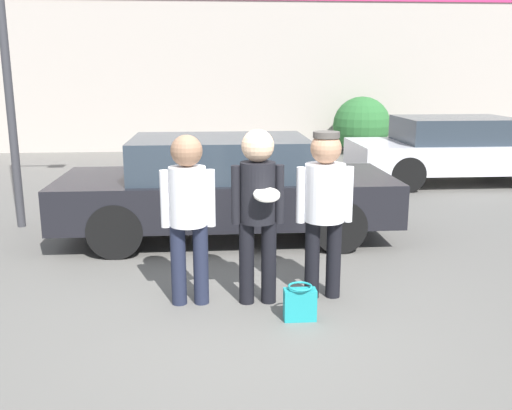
# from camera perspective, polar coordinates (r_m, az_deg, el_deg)

# --- Properties ---
(ground_plane) EXTENTS (56.00, 56.00, 0.00)m
(ground_plane) POSITION_cam_1_polar(r_m,az_deg,el_deg) (5.73, -1.07, -10.08)
(ground_plane) COLOR #66635E
(storefront_building) EXTENTS (24.00, 0.22, 4.49)m
(storefront_building) POSITION_cam_1_polar(r_m,az_deg,el_deg) (16.72, -3.58, 13.23)
(storefront_building) COLOR #B2A89E
(storefront_building) RESTS_ON ground
(person_left) EXTENTS (0.53, 0.36, 1.69)m
(person_left) POSITION_cam_1_polar(r_m,az_deg,el_deg) (5.52, -6.82, -0.04)
(person_left) COLOR #1E2338
(person_left) RESTS_ON ground
(person_middle_with_frisbee) EXTENTS (0.51, 0.53, 1.74)m
(person_middle_with_frisbee) POSITION_cam_1_polar(r_m,az_deg,el_deg) (5.50, 0.18, 0.36)
(person_middle_with_frisbee) COLOR black
(person_middle_with_frisbee) RESTS_ON ground
(person_right) EXTENTS (0.57, 0.40, 1.70)m
(person_right) POSITION_cam_1_polar(r_m,az_deg,el_deg) (5.68, 6.87, 0.61)
(person_right) COLOR black
(person_right) RESTS_ON ground
(parked_car_near) EXTENTS (4.53, 1.86, 1.39)m
(parked_car_near) POSITION_cam_1_polar(r_m,az_deg,el_deg) (7.87, -3.13, 1.87)
(parked_car_near) COLOR black
(parked_car_near) RESTS_ON ground
(parked_car_far) EXTENTS (4.33, 1.97, 1.35)m
(parked_car_far) POSITION_cam_1_polar(r_m,az_deg,el_deg) (12.54, 19.40, 5.30)
(parked_car_far) COLOR silver
(parked_car_far) RESTS_ON ground
(shrub) EXTENTS (1.59, 1.59, 1.59)m
(shrub) POSITION_cam_1_polar(r_m,az_deg,el_deg) (16.36, 10.51, 7.84)
(shrub) COLOR #2D6B33
(shrub) RESTS_ON ground
(handbag) EXTENTS (0.30, 0.23, 0.34)m
(handbag) POSITION_cam_1_polar(r_m,az_deg,el_deg) (5.39, 4.42, -9.77)
(handbag) COLOR teal
(handbag) RESTS_ON ground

